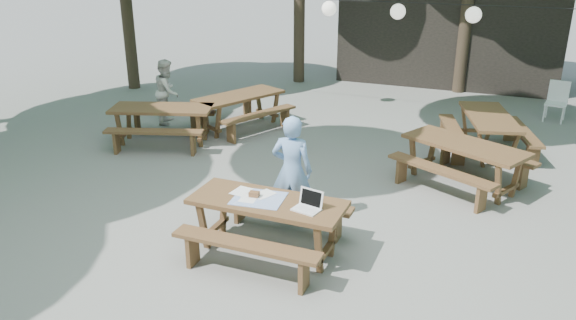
{
  "coord_description": "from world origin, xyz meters",
  "views": [
    {
      "loc": [
        2.36,
        -6.69,
        3.83
      ],
      "look_at": [
        -0.34,
        -0.08,
        1.05
      ],
      "focal_mm": 35.0,
      "sensor_mm": 36.0,
      "label": 1
    }
  ],
  "objects_px": {
    "main_picnic_table": "(268,225)",
    "woman": "(292,170)",
    "second_person": "(167,91)",
    "plastic_chair": "(555,110)",
    "picnic_table_nw": "(163,124)"
  },
  "relations": [
    {
      "from": "picnic_table_nw",
      "to": "second_person",
      "type": "bearing_deg",
      "value": 100.26
    },
    {
      "from": "main_picnic_table",
      "to": "plastic_chair",
      "type": "relative_size",
      "value": 2.22
    },
    {
      "from": "main_picnic_table",
      "to": "woman",
      "type": "distance_m",
      "value": 1.01
    },
    {
      "from": "woman",
      "to": "plastic_chair",
      "type": "xyz_separation_m",
      "value": [
        3.71,
        6.9,
        -0.55
      ]
    },
    {
      "from": "main_picnic_table",
      "to": "picnic_table_nw",
      "type": "height_order",
      "value": "same"
    },
    {
      "from": "main_picnic_table",
      "to": "picnic_table_nw",
      "type": "bearing_deg",
      "value": 139.77
    },
    {
      "from": "woman",
      "to": "plastic_chair",
      "type": "distance_m",
      "value": 7.86
    },
    {
      "from": "picnic_table_nw",
      "to": "plastic_chair",
      "type": "relative_size",
      "value": 2.56
    },
    {
      "from": "picnic_table_nw",
      "to": "second_person",
      "type": "distance_m",
      "value": 1.45
    },
    {
      "from": "picnic_table_nw",
      "to": "plastic_chair",
      "type": "bearing_deg",
      "value": 13.33
    },
    {
      "from": "second_person",
      "to": "main_picnic_table",
      "type": "bearing_deg",
      "value": -154.12
    },
    {
      "from": "second_person",
      "to": "plastic_chair",
      "type": "bearing_deg",
      "value": -86.4
    },
    {
      "from": "picnic_table_nw",
      "to": "plastic_chair",
      "type": "xyz_separation_m",
      "value": [
        7.42,
        4.66,
        -0.13
      ]
    },
    {
      "from": "second_person",
      "to": "plastic_chair",
      "type": "relative_size",
      "value": 1.59
    },
    {
      "from": "main_picnic_table",
      "to": "second_person",
      "type": "xyz_separation_m",
      "value": [
        -4.43,
        4.4,
        0.33
      ]
    }
  ]
}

